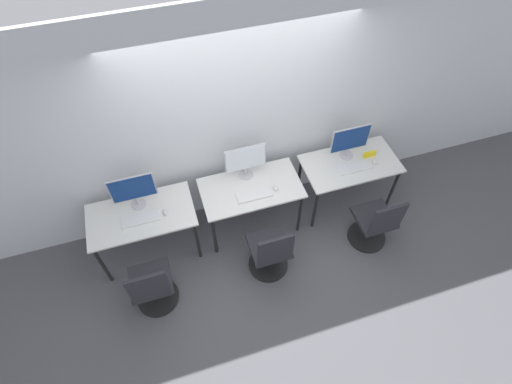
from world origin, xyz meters
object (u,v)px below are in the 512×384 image
(monitor_left, at_px, (133,190))
(keyboard_right, at_px, (354,167))
(mouse_left, at_px, (165,212))
(mouse_right, at_px, (375,161))
(mouse_center, at_px, (276,188))
(office_chair_right, at_px, (375,224))
(monitor_center, at_px, (246,160))
(keyboard_left, at_px, (141,219))
(office_chair_center, at_px, (270,253))
(monitor_right, at_px, (350,141))
(keyboard_center, at_px, (254,195))
(office_chair_left, at_px, (153,288))

(monitor_left, bearing_deg, keyboard_right, -5.28)
(mouse_left, height_order, keyboard_right, mouse_left)
(mouse_left, xyz_separation_m, mouse_right, (2.60, -0.02, 0.00))
(mouse_center, distance_m, office_chair_right, 1.29)
(monitor_center, relative_size, office_chair_right, 0.53)
(keyboard_left, xyz_separation_m, mouse_left, (0.27, 0.00, 0.01))
(mouse_left, height_order, mouse_center, same)
(monitor_left, xyz_separation_m, office_chair_center, (1.30, -0.85, -0.63))
(mouse_left, distance_m, monitor_right, 2.33)
(office_chair_center, xyz_separation_m, office_chair_right, (1.33, -0.00, 0.00))
(monitor_left, xyz_separation_m, monitor_center, (1.29, 0.05, 0.00))
(keyboard_left, relative_size, office_chair_center, 0.45)
(mouse_left, xyz_separation_m, keyboard_center, (1.02, -0.06, -0.01))
(office_chair_left, relative_size, monitor_right, 1.87)
(monitor_right, height_order, mouse_right, monitor_right)
(keyboard_left, distance_m, mouse_right, 2.87)
(monitor_left, relative_size, keyboard_right, 1.19)
(mouse_center, relative_size, keyboard_right, 0.22)
(mouse_left, height_order, monitor_right, monitor_right)
(keyboard_center, distance_m, mouse_right, 1.58)
(office_chair_left, distance_m, keyboard_center, 1.51)
(mouse_center, xyz_separation_m, monitor_right, (1.02, 0.24, 0.24))
(mouse_left, xyz_separation_m, office_chair_left, (-0.32, -0.66, -0.39))
(mouse_center, bearing_deg, office_chair_left, -159.07)
(monitor_left, bearing_deg, monitor_center, 2.40)
(keyboard_right, bearing_deg, mouse_center, -178.89)
(monitor_center, distance_m, keyboard_right, 1.35)
(mouse_left, relative_size, office_chair_left, 0.10)
(office_chair_center, distance_m, keyboard_right, 1.47)
(mouse_left, distance_m, mouse_right, 2.60)
(monitor_right, xyz_separation_m, office_chair_right, (0.05, -0.84, -0.63))
(keyboard_left, relative_size, mouse_left, 4.57)
(mouse_left, bearing_deg, keyboard_right, -0.64)
(office_chair_left, xyz_separation_m, office_chair_center, (1.35, 0.02, 0.00))
(keyboard_right, bearing_deg, office_chair_center, -154.33)
(office_chair_center, relative_size, office_chair_right, 1.00)
(keyboard_center, bearing_deg, monitor_left, 168.00)
(monitor_left, distance_m, keyboard_center, 1.34)
(monitor_right, bearing_deg, keyboard_left, -175.60)
(keyboard_left, relative_size, keyboard_right, 1.00)
(keyboard_left, height_order, office_chair_center, office_chair_center)
(office_chair_center, bearing_deg, monitor_right, 33.15)
(office_chair_left, bearing_deg, keyboard_right, 13.57)
(monitor_left, xyz_separation_m, office_chair_left, (-0.05, -0.87, -0.63))
(mouse_left, bearing_deg, monitor_right, 4.82)
(office_chair_left, xyz_separation_m, office_chair_right, (2.68, 0.02, 0.00))
(keyboard_left, bearing_deg, mouse_center, -1.53)
(monitor_right, bearing_deg, monitor_center, 176.80)
(monitor_center, bearing_deg, keyboard_right, -12.77)
(monitor_right, bearing_deg, mouse_left, -175.18)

